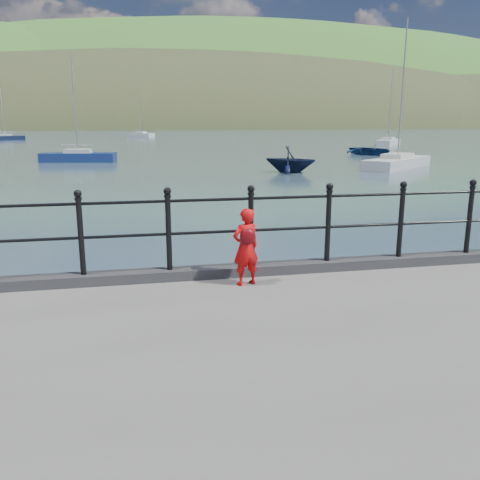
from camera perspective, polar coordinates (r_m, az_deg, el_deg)
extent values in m
plane|color=#2D4251|center=(8.02, -3.34, -10.65)|extent=(600.00, 600.00, 0.00)
cube|color=#28282B|center=(7.50, -3.28, -3.60)|extent=(60.00, 0.30, 0.15)
cylinder|color=black|center=(7.35, -3.34, 0.88)|extent=(18.00, 0.04, 0.04)
cylinder|color=black|center=(7.26, -3.39, 4.52)|extent=(18.00, 0.04, 0.04)
cylinder|color=black|center=(7.32, -17.42, 0.23)|extent=(0.08, 0.08, 1.05)
sphere|color=black|center=(7.21, -17.76, 4.99)|extent=(0.11, 0.11, 0.11)
cylinder|color=black|center=(7.29, -8.01, 0.67)|extent=(0.08, 0.08, 1.05)
sphere|color=black|center=(7.18, -8.17, 5.46)|extent=(0.11, 0.11, 0.11)
cylinder|color=black|center=(7.46, 1.22, 1.08)|extent=(0.08, 0.08, 1.05)
sphere|color=black|center=(7.35, 1.25, 5.77)|extent=(0.11, 0.11, 0.11)
cylinder|color=black|center=(7.80, 9.85, 1.44)|extent=(0.08, 0.08, 1.05)
sphere|color=black|center=(7.70, 10.04, 5.92)|extent=(0.11, 0.11, 0.11)
cylinder|color=black|center=(8.31, 17.59, 1.74)|extent=(0.08, 0.08, 1.05)
sphere|color=black|center=(8.22, 17.89, 5.94)|extent=(0.11, 0.11, 0.11)
cylinder|color=black|center=(8.95, 24.33, 1.97)|extent=(0.08, 0.08, 1.05)
sphere|color=black|center=(8.86, 24.71, 5.87)|extent=(0.11, 0.11, 0.11)
ellipsoid|color=#333A21|center=(204.20, -5.63, 8.10)|extent=(400.00, 100.00, 88.00)
ellipsoid|color=#387026|center=(270.99, 1.57, 6.93)|extent=(600.00, 180.00, 156.00)
cube|color=silver|center=(191.30, -22.30, 12.36)|extent=(9.00, 6.00, 6.00)
cube|color=#4C4744|center=(191.33, -22.41, 13.55)|extent=(9.50, 6.50, 2.00)
cube|color=silver|center=(188.57, -15.26, 12.87)|extent=(9.00, 6.00, 6.00)
cube|color=#4C4744|center=(188.61, -15.33, 14.09)|extent=(9.50, 6.50, 2.00)
cube|color=silver|center=(189.21, -5.92, 13.26)|extent=(9.00, 6.00, 6.00)
cube|color=#4C4744|center=(189.25, -5.95, 14.47)|extent=(9.50, 6.50, 2.00)
cube|color=silver|center=(193.80, 2.27, 13.32)|extent=(9.00, 6.00, 6.00)
cube|color=#4C4744|center=(193.83, 2.28, 14.50)|extent=(9.50, 6.50, 2.00)
imported|color=red|center=(7.02, 0.65, -0.79)|extent=(0.46, 0.37, 1.09)
ellipsoid|color=#B70610|center=(6.86, 0.88, 0.36)|extent=(0.22, 0.11, 0.23)
imported|color=navy|center=(49.90, 14.51, 9.79)|extent=(4.77, 5.51, 0.96)
imported|color=black|center=(32.20, 5.67, 9.00)|extent=(4.11, 3.98, 1.65)
cube|color=silver|center=(99.64, -11.08, 11.43)|extent=(5.17, 5.07, 0.90)
cube|color=beige|center=(99.62, -11.10, 11.72)|extent=(2.21, 2.19, 0.50)
cylinder|color=#A5A5A8|center=(99.60, -11.19, 13.82)|extent=(0.10, 0.10, 7.42)
cylinder|color=#A5A5A8|center=(99.61, -11.11, 12.04)|extent=(1.85, 1.78, 0.06)
cube|color=silver|center=(69.69, 16.28, 10.40)|extent=(5.72, 6.43, 0.90)
cube|color=beige|center=(69.67, 16.31, 10.81)|extent=(2.50, 2.66, 0.50)
cylinder|color=#A5A5A8|center=(69.64, 16.55, 14.36)|extent=(0.10, 0.10, 8.73)
cylinder|color=#A5A5A8|center=(69.65, 16.34, 11.27)|extent=(1.98, 2.41, 0.06)
cube|color=#0E1832|center=(90.35, -24.86, 10.28)|extent=(5.92, 3.88, 0.90)
cube|color=beige|center=(90.33, -24.89, 10.60)|extent=(2.32, 1.92, 0.50)
cylinder|color=#A5A5A8|center=(90.31, -25.12, 12.86)|extent=(0.10, 0.10, 7.25)
cylinder|color=#A5A5A8|center=(90.32, -24.92, 10.95)|extent=(2.37, 1.08, 0.06)
cube|color=beige|center=(36.62, 17.23, 8.09)|extent=(6.86, 6.19, 0.90)
cube|color=beige|center=(36.58, 17.29, 8.87)|extent=(2.85, 2.71, 0.50)
cylinder|color=#A5A5A8|center=(36.54, 17.78, 15.78)|extent=(0.10, 0.10, 8.93)
cylinder|color=#A5A5A8|center=(36.55, 17.35, 9.73)|extent=(2.55, 2.14, 0.06)
cube|color=navy|center=(42.24, -17.68, 8.69)|extent=(5.87, 2.62, 0.90)
cube|color=beige|center=(42.20, -17.73, 9.37)|extent=(2.15, 1.55, 0.50)
cylinder|color=#A5A5A8|center=(42.14, -18.09, 14.29)|extent=(0.10, 0.10, 7.37)
cylinder|color=#A5A5A8|center=(42.17, -17.78, 10.11)|extent=(2.53, 0.43, 0.06)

